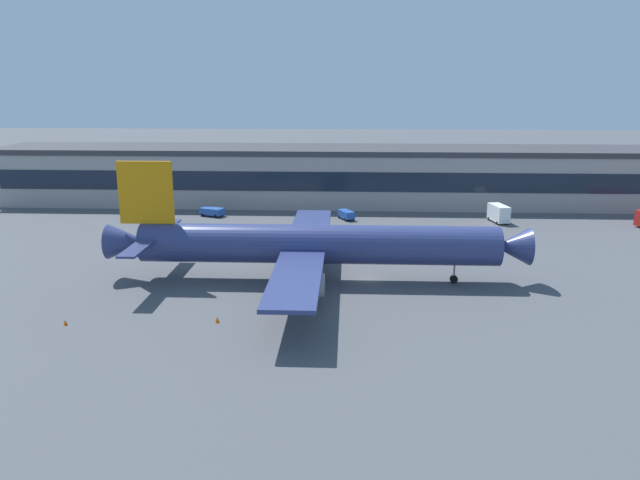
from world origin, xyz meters
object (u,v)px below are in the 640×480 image
object	(u,v)px
follow_me_car	(346,214)
airliner	(312,244)
pushback_tractor	(213,211)
baggage_tug	(155,218)
traffic_cone_1	(217,320)
traffic_cone_0	(65,322)
stair_truck	(499,213)

from	to	relation	value
follow_me_car	airliner	bearing A→B (deg)	-96.22
airliner	pushback_tractor	distance (m)	49.33
airliner	follow_me_car	distance (m)	41.55
pushback_tractor	follow_me_car	size ratio (longest dim) A/B	1.13
pushback_tractor	baggage_tug	size ratio (longest dim) A/B	1.40
pushback_tractor	traffic_cone_1	bearing A→B (deg)	-77.03
follow_me_car	baggage_tug	bearing A→B (deg)	-172.15
airliner	traffic_cone_1	world-z (taller)	airliner
follow_me_car	traffic_cone_0	distance (m)	67.23
traffic_cone_1	airliner	bearing A→B (deg)	58.08
airliner	stair_truck	size ratio (longest dim) A/B	9.32
airliner	traffic_cone_0	world-z (taller)	airliner
baggage_tug	traffic_cone_1	size ratio (longest dim) A/B	5.57
stair_truck	traffic_cone_1	distance (m)	72.24
airliner	baggage_tug	bearing A→B (deg)	133.47
pushback_tractor	stair_truck	size ratio (longest dim) A/B	0.86
follow_me_car	traffic_cone_0	size ratio (longest dim) A/B	7.27
pushback_tractor	traffic_cone_1	distance (m)	60.84
baggage_tug	traffic_cone_0	xyz separation A→B (m)	(6.31, -53.77, -0.76)
stair_truck	baggage_tug	xyz separation A→B (m)	(-69.15, -4.09, -0.89)
stair_truck	baggage_tug	size ratio (longest dim) A/B	1.64
baggage_tug	traffic_cone_0	distance (m)	54.15
follow_me_car	traffic_cone_1	bearing A→B (deg)	-104.31
traffic_cone_0	follow_me_car	bearing A→B (deg)	61.48
pushback_tractor	follow_me_car	distance (m)	28.36
baggage_tug	stair_truck	bearing A→B (deg)	3.38
airliner	stair_truck	bearing A→B (deg)	48.54
airliner	stair_truck	world-z (taller)	airliner
stair_truck	traffic_cone_1	size ratio (longest dim) A/B	9.11
follow_me_car	traffic_cone_1	distance (m)	59.23
airliner	traffic_cone_0	size ratio (longest dim) A/B	89.89
pushback_tractor	traffic_cone_0	bearing A→B (deg)	-93.57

